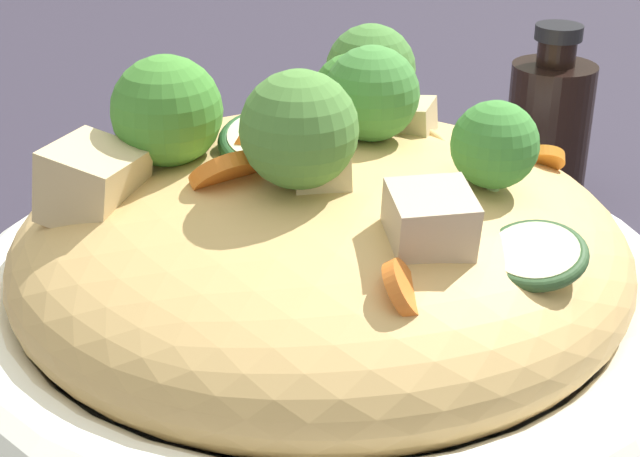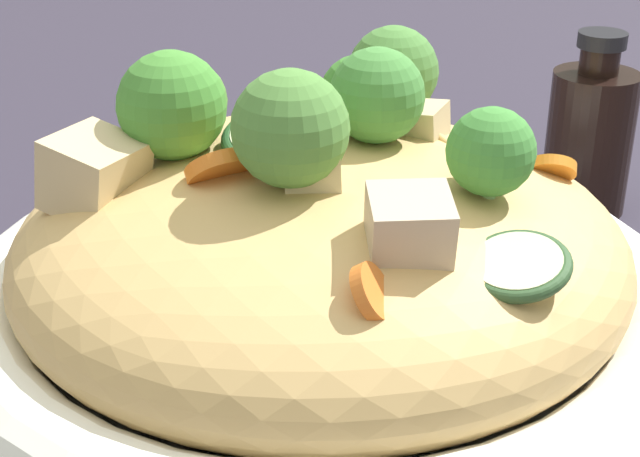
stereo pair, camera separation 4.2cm
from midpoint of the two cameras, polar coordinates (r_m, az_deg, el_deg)
ground_plane at (r=0.46m, az=-2.65°, el=-8.88°), size 3.00×3.00×0.00m
serving_bowl at (r=0.44m, az=-2.73°, el=-5.45°), size 0.33×0.33×0.06m
noodle_heap at (r=0.42m, az=-2.83°, el=-1.15°), size 0.27×0.27×0.09m
broccoli_florets at (r=0.42m, az=-3.40°, el=7.36°), size 0.19×0.18×0.08m
carrot_coins at (r=0.39m, az=-3.04°, el=2.97°), size 0.18×0.15×0.04m
zucchini_slices at (r=0.39m, az=-0.91°, el=2.99°), size 0.11×0.17×0.03m
chicken_chunks at (r=0.38m, az=-7.03°, el=2.65°), size 0.19×0.15×0.04m
soy_sauce_bottle at (r=0.63m, az=11.73°, el=5.93°), size 0.05×0.05×0.12m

